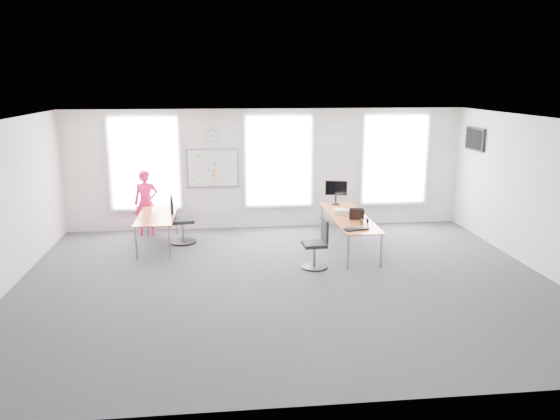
{
  "coord_description": "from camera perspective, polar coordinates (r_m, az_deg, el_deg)",
  "views": [
    {
      "loc": [
        -1.16,
        -9.55,
        3.68
      ],
      "look_at": [
        0.03,
        1.2,
        1.1
      ],
      "focal_mm": 35.0,
      "sensor_mm": 36.0,
      "label": 1
    }
  ],
  "objects": [
    {
      "name": "headphones",
      "position": [
        11.74,
        8.79,
        -1.1
      ],
      "size": [
        0.17,
        0.09,
        0.1
      ],
      "rotation": [
        0.0,
        0.0,
        0.31
      ],
      "color": "black",
      "rests_on": "desk_right"
    },
    {
      "name": "floor",
      "position": [
        10.3,
        0.59,
        -7.52
      ],
      "size": [
        10.0,
        10.0,
        0.0
      ],
      "primitive_type": "plane",
      "color": "#2B2B30",
      "rests_on": "ground"
    },
    {
      "name": "window_right",
      "position": [
        14.37,
        11.89,
        5.21
      ],
      "size": [
        1.6,
        0.06,
        2.2
      ],
      "primitive_type": "cube",
      "color": "silver",
      "rests_on": "wall_back"
    },
    {
      "name": "whiteboard",
      "position": [
        13.69,
        -7.04,
        4.36
      ],
      "size": [
        1.2,
        0.03,
        0.9
      ],
      "primitive_type": "cube",
      "color": "silver",
      "rests_on": "wall_back"
    },
    {
      "name": "wall_clock",
      "position": [
        13.59,
        -7.14,
        7.7
      ],
      "size": [
        0.3,
        0.04,
        0.3
      ],
      "primitive_type": "cylinder",
      "rotation": [
        1.57,
        0.0,
        0.0
      ],
      "color": "gray",
      "rests_on": "wall_back"
    },
    {
      "name": "lens_cap",
      "position": [
        11.6,
        8.53,
        -1.47
      ],
      "size": [
        0.08,
        0.08,
        0.01
      ],
      "primitive_type": "cylinder",
      "rotation": [
        0.0,
        0.0,
        0.19
      ],
      "color": "black",
      "rests_on": "desk_right"
    },
    {
      "name": "ceiling",
      "position": [
        9.64,
        0.64,
        9.37
      ],
      "size": [
        10.0,
        10.0,
        0.0
      ],
      "primitive_type": "plane",
      "rotation": [
        3.14,
        0.0,
        0.0
      ],
      "color": "silver",
      "rests_on": "ground"
    },
    {
      "name": "chair_left",
      "position": [
        12.75,
        -10.44,
        -1.29
      ],
      "size": [
        0.6,
        0.6,
        1.12
      ],
      "rotation": [
        0.0,
        0.0,
        1.71
      ],
      "color": "black",
      "rests_on": "ground"
    },
    {
      "name": "desk_right",
      "position": [
        12.27,
        7.19,
        -0.85
      ],
      "size": [
        0.79,
        2.97,
        0.72
      ],
      "color": "#B95A33",
      "rests_on": "ground"
    },
    {
      "name": "wall_back",
      "position": [
        13.77,
        -1.39,
        4.31
      ],
      "size": [
        10.0,
        0.0,
        10.0
      ],
      "primitive_type": "plane",
      "rotation": [
        1.57,
        0.0,
        0.0
      ],
      "color": "silver",
      "rests_on": "ground"
    },
    {
      "name": "paper_stack",
      "position": [
        12.37,
        6.47,
        -0.21
      ],
      "size": [
        0.38,
        0.3,
        0.12
      ],
      "primitive_type": "cube",
      "rotation": [
        0.0,
        0.0,
        -0.14
      ],
      "color": "beige",
      "rests_on": "desk_right"
    },
    {
      "name": "chair_right",
      "position": [
        10.96,
        3.93,
        -3.81
      ],
      "size": [
        0.54,
        0.54,
        1.01
      ],
      "rotation": [
        0.0,
        0.0,
        -1.52
      ],
      "color": "black",
      "rests_on": "ground"
    },
    {
      "name": "monitor",
      "position": [
        13.29,
        5.89,
        2.06
      ],
      "size": [
        0.52,
        0.22,
        0.59
      ],
      "rotation": [
        0.0,
        0.0,
        -0.23
      ],
      "color": "black",
      "rests_on": "desk_right"
    },
    {
      "name": "window_left",
      "position": [
        13.79,
        -13.95,
        4.77
      ],
      "size": [
        1.6,
        0.06,
        2.2
      ],
      "primitive_type": "cube",
      "color": "silver",
      "rests_on": "wall_back"
    },
    {
      "name": "laptop_sleeve",
      "position": [
        11.94,
        8.01,
        -0.44
      ],
      "size": [
        0.32,
        0.22,
        0.25
      ],
      "rotation": [
        0.0,
        0.0,
        -0.2
      ],
      "color": "black",
      "rests_on": "desk_right"
    },
    {
      "name": "mouse",
      "position": [
        11.24,
        9.21,
        -1.9
      ],
      "size": [
        0.08,
        0.11,
        0.04
      ],
      "primitive_type": "ellipsoid",
      "rotation": [
        0.0,
        0.0,
        -0.16
      ],
      "color": "black",
      "rests_on": "desk_right"
    },
    {
      "name": "keyboard",
      "position": [
        11.17,
        7.98,
        -2.0
      ],
      "size": [
        0.53,
        0.31,
        0.02
      ],
      "primitive_type": "cube",
      "rotation": [
        0.0,
        0.0,
        0.29
      ],
      "color": "black",
      "rests_on": "desk_right"
    },
    {
      "name": "tv",
      "position": [
        14.03,
        19.71,
        6.99
      ],
      "size": [
        0.06,
        0.9,
        0.55
      ],
      "primitive_type": "cube",
      "color": "black",
      "rests_on": "wall_right"
    },
    {
      "name": "desk_left",
      "position": [
        12.59,
        -12.72,
        -0.73
      ],
      "size": [
        0.81,
        2.02,
        0.74
      ],
      "color": "#B95A33",
      "rests_on": "ground"
    },
    {
      "name": "wall_right",
      "position": [
        11.57,
        26.02,
        1.18
      ],
      "size": [
        0.0,
        10.0,
        10.0
      ],
      "primitive_type": "plane",
      "rotation": [
        1.57,
        0.0,
        -1.57
      ],
      "color": "silver",
      "rests_on": "ground"
    },
    {
      "name": "wall_front",
      "position": [
        6.07,
        5.2,
        -7.67
      ],
      "size": [
        10.0,
        0.0,
        10.0
      ],
      "primitive_type": "plane",
      "rotation": [
        -1.57,
        0.0,
        0.0
      ],
      "color": "silver",
      "rests_on": "ground"
    },
    {
      "name": "window_mid",
      "position": [
        13.74,
        -0.14,
        5.13
      ],
      "size": [
        1.6,
        0.06,
        2.2
      ],
      "primitive_type": "cube",
      "color": "silver",
      "rests_on": "wall_back"
    },
    {
      "name": "person",
      "position": [
        13.57,
        -13.81,
        0.74
      ],
      "size": [
        0.62,
        0.44,
        1.59
      ],
      "primitive_type": "imported",
      "rotation": [
        0.0,
        0.0,
        0.11
      ],
      "color": "#D91458",
      "rests_on": "ground"
    }
  ]
}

